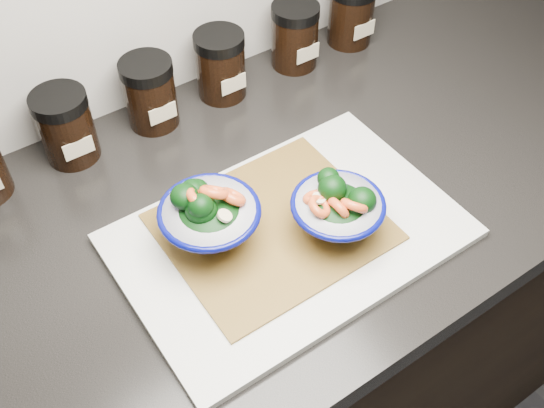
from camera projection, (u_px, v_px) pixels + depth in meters
cabinet at (266, 358)px, 1.26m from camera, size 3.43×0.58×0.86m
countertop at (264, 208)px, 0.93m from camera, size 3.50×0.60×0.04m
cutting_board at (289, 235)px, 0.86m from camera, size 0.45×0.30×0.01m
bamboo_mat at (272, 227)px, 0.86m from camera, size 0.28×0.24×0.00m
bowl_left at (209, 218)px, 0.81m from camera, size 0.13×0.13×0.10m
bowl_right at (337, 211)px, 0.82m from camera, size 0.12×0.12×0.09m
spice_jar_b at (66, 126)px, 0.93m from camera, size 0.08×0.08×0.11m
spice_jar_c at (150, 93)px, 0.98m from camera, size 0.08×0.08×0.11m
spice_jar_d at (221, 65)px, 1.03m from camera, size 0.08×0.08×0.11m
spice_jar_e at (295, 36)px, 1.09m from camera, size 0.08×0.08×0.11m
spice_jar_f at (351, 13)px, 1.13m from camera, size 0.08×0.08×0.11m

